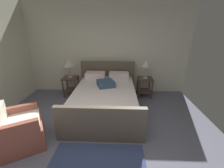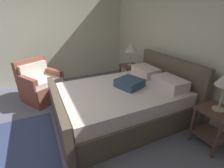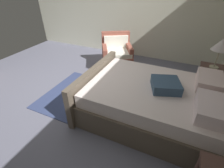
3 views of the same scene
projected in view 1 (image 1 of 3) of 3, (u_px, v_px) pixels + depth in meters
name	position (u px, v px, depth m)	size (l,w,h in m)	color
ground_plane	(96.00, 168.00, 2.17)	(4.96, 5.88, 0.02)	slate
wall_back	(107.00, 49.00, 4.47)	(5.08, 0.12, 2.77)	silver
bed	(105.00, 98.00, 3.64)	(1.66, 2.27, 1.05)	brown
nightstand_right	(145.00, 84.00, 4.35)	(0.44, 0.44, 0.60)	brown
table_lamp_right	(147.00, 64.00, 4.12)	(0.26, 0.26, 0.57)	#B7B293
nightstand_left	(71.00, 83.00, 4.43)	(0.44, 0.44, 0.60)	brown
table_lamp_left	(69.00, 63.00, 4.20)	(0.32, 0.32, 0.57)	#B7B293
armchair	(17.00, 129.00, 2.47)	(0.99, 0.99, 0.90)	brown
area_rug	(97.00, 168.00, 2.16)	(1.52, 0.96, 0.01)	navy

